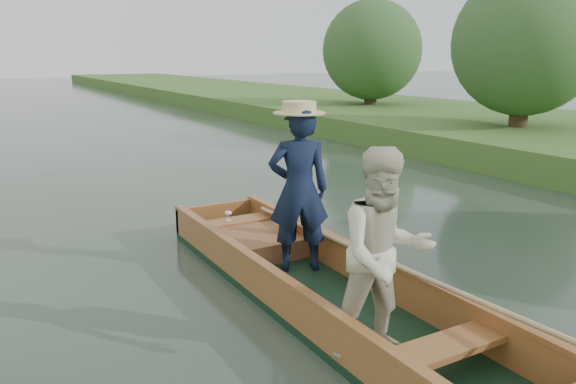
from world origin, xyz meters
TOP-DOWN VIEW (x-y plane):
  - ground at (0.00, 0.00)m, footprint 120.00×120.00m
  - trees_far at (0.62, 9.43)m, footprint 22.87×13.32m
  - punt at (-0.02, -0.13)m, footprint 1.21×5.00m

SIDE VIEW (x-z plane):
  - ground at x=0.00m, z-range 0.00..0.00m
  - punt at x=-0.02m, z-range -0.34..1.49m
  - trees_far at x=0.62m, z-range 0.27..4.74m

